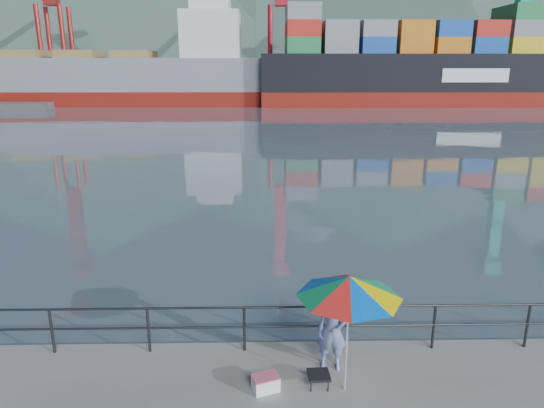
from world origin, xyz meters
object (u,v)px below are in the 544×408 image
at_px(cooler_bag, 266,384).
at_px(container_ship, 473,66).
at_px(fisherman, 332,331).
at_px(bulk_carrier, 112,78).
at_px(beach_umbrella, 349,287).

distance_m(cooler_bag, container_ship, 79.16).
relative_size(fisherman, cooler_bag, 3.49).
bearing_deg(cooler_bag, container_ship, 45.17).
distance_m(cooler_bag, bulk_carrier, 76.87).
height_order(cooler_bag, container_ship, container_ship).
xyz_separation_m(fisherman, container_ship, (32.23, 70.80, 4.98)).
relative_size(beach_umbrella, cooler_bag, 4.88).
xyz_separation_m(beach_umbrella, cooler_bag, (-1.47, 0.02, -1.96)).
bearing_deg(beach_umbrella, fisherman, 102.73).
bearing_deg(cooler_bag, beach_umbrella, -20.32).
relative_size(fisherman, bulk_carrier, 0.03).
bearing_deg(bulk_carrier, container_ship, -1.47).
bearing_deg(container_ship, beach_umbrella, -114.16).
distance_m(fisherman, container_ship, 77.95).
distance_m(beach_umbrella, container_ship, 78.45).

